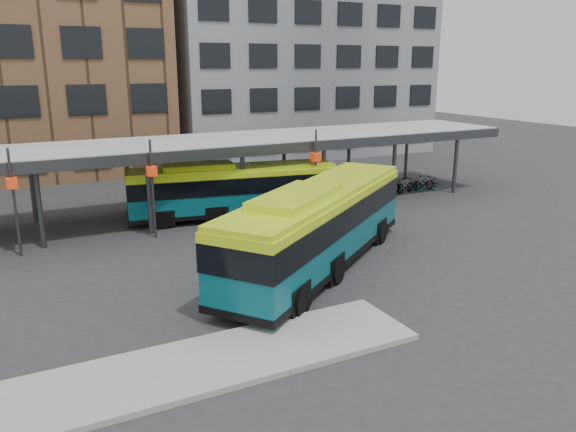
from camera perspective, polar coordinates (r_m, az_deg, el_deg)
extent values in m
plane|color=#28282B|center=(20.72, 1.77, -8.19)|extent=(120.00, 120.00, 0.00)
cube|color=gray|center=(16.29, -10.53, -15.05)|extent=(14.00, 3.00, 0.18)
cube|color=#999B9E|center=(31.30, -9.89, 7.24)|extent=(40.00, 6.00, 0.35)
cube|color=#383A3D|center=(28.50, -8.02, 6.24)|extent=(40.00, 0.15, 0.55)
cylinder|color=#383A3D|center=(27.85, -23.92, 0.76)|extent=(0.24, 0.24, 3.80)
cylinder|color=#383A3D|center=(32.73, -24.55, 2.69)|extent=(0.24, 0.24, 3.80)
cylinder|color=#383A3D|center=(28.52, -13.90, 1.95)|extent=(0.24, 0.24, 3.80)
cylinder|color=#383A3D|center=(33.31, -15.97, 3.69)|extent=(0.24, 0.24, 3.80)
cylinder|color=#383A3D|center=(30.02, -4.61, 3.01)|extent=(0.24, 0.24, 3.80)
cylinder|color=#383A3D|center=(34.60, -7.83, 4.55)|extent=(0.24, 0.24, 3.80)
cylinder|color=#383A3D|center=(32.23, 3.63, 3.88)|extent=(0.24, 0.24, 3.80)
cylinder|color=#383A3D|center=(36.54, -0.41, 5.26)|extent=(0.24, 0.24, 3.80)
cylinder|color=#383A3D|center=(35.03, 10.69, 4.56)|extent=(0.24, 0.24, 3.80)
cylinder|color=#383A3D|center=(39.02, 6.19, 5.81)|extent=(0.24, 0.24, 3.80)
cylinder|color=#383A3D|center=(38.27, 16.65, 5.08)|extent=(0.24, 0.24, 3.80)
cylinder|color=#383A3D|center=(41.96, 11.93, 6.23)|extent=(0.24, 0.24, 3.80)
cylinder|color=#383A3D|center=(26.93, -26.02, 1.16)|extent=(0.12, 0.12, 4.80)
cube|color=red|center=(26.75, -26.25, 3.03)|extent=(0.45, 0.45, 0.45)
cylinder|color=#383A3D|center=(27.65, -13.57, 2.63)|extent=(0.12, 0.12, 4.80)
cube|color=red|center=(27.48, -13.69, 4.46)|extent=(0.45, 0.45, 0.45)
cylinder|color=#383A3D|center=(30.96, 2.81, 4.36)|extent=(0.12, 0.12, 4.80)
cube|color=red|center=(30.81, 2.83, 6.00)|extent=(0.45, 0.45, 0.45)
cube|color=slate|center=(54.80, 0.18, 17.09)|extent=(24.00, 14.00, 20.00)
cube|color=#08505B|center=(23.06, 3.14, -1.13)|extent=(12.18, 9.96, 2.73)
cube|color=black|center=(22.91, 3.16, 0.18)|extent=(12.26, 10.04, 1.04)
cube|color=#B8DA16|center=(22.69, 3.20, 2.45)|extent=(12.11, 9.87, 0.22)
cube|color=#B8DA16|center=(20.70, 0.81, 1.84)|extent=(4.68, 4.17, 0.38)
cube|color=black|center=(23.44, 3.10, -4.02)|extent=(12.27, 10.05, 0.26)
cylinder|color=black|center=(26.91, 9.41, -1.57)|extent=(1.07, 0.91, 1.09)
cylinder|color=black|center=(27.76, 4.16, -0.88)|extent=(1.07, 0.91, 1.09)
cylinder|color=black|center=(21.81, 4.95, -5.46)|extent=(1.07, 0.91, 1.09)
cylinder|color=black|center=(22.85, -1.29, -4.43)|extent=(1.07, 0.91, 1.09)
cylinder|color=black|center=(19.02, 1.27, -8.61)|extent=(1.07, 0.91, 1.09)
cylinder|color=black|center=(20.20, -5.64, -7.21)|extent=(1.07, 0.91, 1.09)
cube|color=#08505B|center=(30.90, -5.62, 2.57)|extent=(11.47, 4.20, 2.34)
cube|color=black|center=(30.80, -5.65, 3.42)|extent=(11.52, 4.26, 0.89)
cube|color=#B8DA16|center=(30.64, -5.68, 4.88)|extent=(11.45, 4.11, 0.19)
cube|color=#B8DA16|center=(30.29, -9.17, 4.99)|extent=(3.98, 2.29, 0.33)
cube|color=black|center=(31.14, -5.57, 0.67)|extent=(11.53, 4.26, 0.22)
cylinder|color=black|center=(31.05, 1.64, 0.75)|extent=(0.97, 0.43, 0.94)
cylinder|color=black|center=(33.15, 0.34, 1.69)|extent=(0.97, 0.43, 0.94)
cylinder|color=black|center=(29.84, -7.22, 0.03)|extent=(0.97, 0.43, 0.94)
cylinder|color=black|center=(32.02, -7.97, 1.05)|extent=(0.97, 0.43, 0.94)
cylinder|color=black|center=(29.50, -12.58, -0.40)|extent=(0.97, 0.43, 0.94)
cylinder|color=black|center=(31.70, -12.98, 0.66)|extent=(0.97, 0.43, 0.94)
imported|color=slate|center=(35.81, 7.89, 2.48)|extent=(1.64, 0.72, 0.83)
imported|color=slate|center=(36.52, 8.36, 2.79)|extent=(1.60, 0.80, 0.92)
imported|color=slate|center=(36.43, 9.59, 2.63)|extent=(1.67, 0.95, 0.83)
imported|color=slate|center=(37.31, 10.06, 3.08)|extent=(1.82, 0.92, 1.05)
imported|color=slate|center=(37.59, 10.54, 3.00)|extent=(1.68, 0.67, 0.87)
imported|color=slate|center=(37.61, 11.81, 3.07)|extent=(1.78, 0.97, 1.03)
imported|color=slate|center=(38.69, 13.19, 3.19)|extent=(1.69, 0.83, 0.85)
imported|color=slate|center=(38.78, 13.60, 3.30)|extent=(1.70, 0.61, 1.00)
imported|color=slate|center=(38.51, 14.02, 3.08)|extent=(1.72, 1.02, 0.85)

